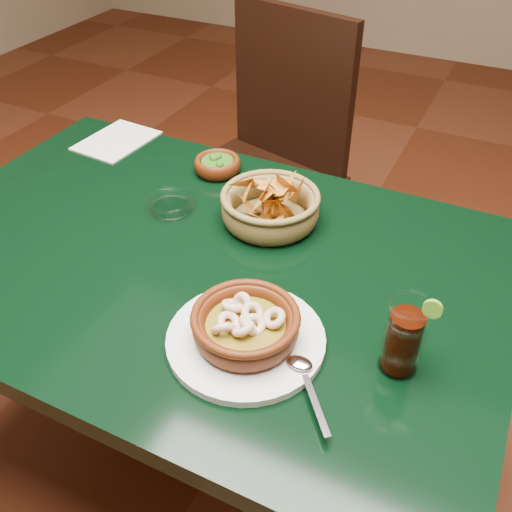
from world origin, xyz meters
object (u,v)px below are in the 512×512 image
at_px(shrimp_plate, 246,329).
at_px(chip_basket, 270,206).
at_px(cola_drink, 404,338).
at_px(dining_chair, 264,163).
at_px(dining_table, 199,292).

bearing_deg(shrimp_plate, chip_basket, 108.47).
height_order(chip_basket, cola_drink, cola_drink).
relative_size(dining_chair, shrimp_plate, 3.09).
height_order(dining_table, dining_chair, dining_chair).
distance_m(dining_chair, cola_drink, 1.06).
xyz_separation_m(dining_chair, cola_drink, (0.62, -0.82, 0.27)).
distance_m(dining_chair, chip_basket, 0.66).
bearing_deg(dining_chair, chip_basket, -63.55).
height_order(dining_table, shrimp_plate, shrimp_plate).
bearing_deg(cola_drink, dining_table, 166.30).
bearing_deg(shrimp_plate, dining_chair, 113.57).
xyz_separation_m(dining_table, shrimp_plate, (0.19, -0.16, 0.13)).
bearing_deg(chip_basket, cola_drink, -37.94).
relative_size(shrimp_plate, cola_drink, 2.11).
relative_size(dining_table, shrimp_plate, 3.75).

